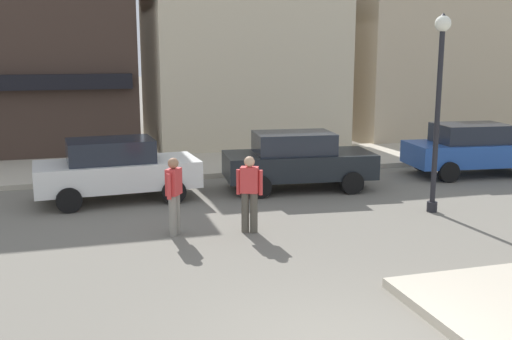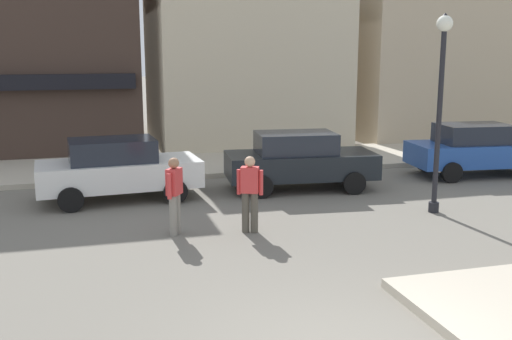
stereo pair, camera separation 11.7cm
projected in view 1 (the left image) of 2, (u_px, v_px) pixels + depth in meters
kerb_far at (184, 165)px, 19.41m from camera, size 80.00×4.00×0.15m
lamp_post at (439, 85)px, 13.50m from camera, size 0.36×0.36×4.54m
parked_car_nearest at (116, 169)px, 15.01m from camera, size 4.11×2.09×1.56m
parked_car_second at (297, 160)px, 16.22m from camera, size 4.15×2.17×1.56m
parked_car_third at (473, 149)px, 18.06m from camera, size 4.15×2.17×1.56m
pedestrian_crossing_near at (249, 192)px, 12.32m from camera, size 0.54×0.35×1.61m
pedestrian_crossing_far at (174, 194)px, 12.16m from camera, size 0.38×0.51×1.61m
building_corner_shop at (2, 45)px, 23.37m from camera, size 9.87×9.99×7.83m
building_storefront_left_near at (238, 64)px, 24.29m from camera, size 7.32×6.76×6.34m
building_storefront_left_mid at (433, 65)px, 26.23m from camera, size 8.40×5.51×6.11m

